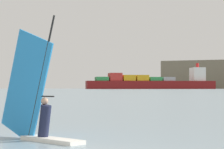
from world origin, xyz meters
The scene contains 2 objects.
windsurfer centered at (-1.57, 3.33, 1.03)m, with size 3.62×2.12×3.94m.
cargo_ship centered at (-127.15, 600.51, 8.70)m, with size 167.99×98.36×35.08m.
Camera 1 is at (4.83, -9.69, 1.61)m, focal length 74.48 mm.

